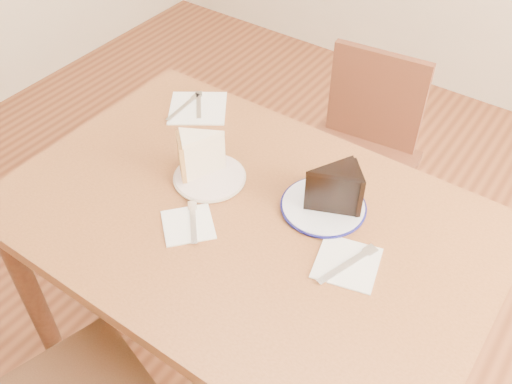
# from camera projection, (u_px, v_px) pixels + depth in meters

# --- Properties ---
(ground) EXTENTS (4.00, 4.00, 0.00)m
(ground) POSITION_uv_depth(u_px,v_px,m) (248.00, 370.00, 1.91)
(ground) COLOR #4C2414
(ground) RESTS_ON ground
(table) EXTENTS (1.20, 0.80, 0.75)m
(table) POSITION_uv_depth(u_px,v_px,m) (246.00, 242.00, 1.47)
(table) COLOR #542D17
(table) RESTS_ON ground
(chair_far) EXTENTS (0.44, 0.44, 0.80)m
(chair_far) POSITION_uv_depth(u_px,v_px,m) (357.00, 157.00, 2.02)
(chair_far) COLOR #391A11
(chair_far) RESTS_ON ground
(plate_cream) EXTENTS (0.18, 0.18, 0.01)m
(plate_cream) POSITION_uv_depth(u_px,v_px,m) (210.00, 177.00, 1.49)
(plate_cream) COLOR silver
(plate_cream) RESTS_ON table
(plate_navy) EXTENTS (0.20, 0.20, 0.01)m
(plate_navy) POSITION_uv_depth(u_px,v_px,m) (323.00, 206.00, 1.41)
(plate_navy) COLOR white
(plate_navy) RESTS_ON table
(carrot_cake) EXTENTS (0.13, 0.13, 0.11)m
(carrot_cake) POSITION_uv_depth(u_px,v_px,m) (204.00, 154.00, 1.46)
(carrot_cake) COLOR beige
(carrot_cake) RESTS_ON plate_cream
(chocolate_cake) EXTENTS (0.15, 0.15, 0.11)m
(chocolate_cake) POSITION_uv_depth(u_px,v_px,m) (329.00, 190.00, 1.36)
(chocolate_cake) COLOR black
(chocolate_cake) RESTS_ON plate_navy
(napkin_cream) EXTENTS (0.17, 0.17, 0.00)m
(napkin_cream) POSITION_uv_depth(u_px,v_px,m) (188.00, 225.00, 1.37)
(napkin_cream) COLOR white
(napkin_cream) RESTS_ON table
(napkin_navy) EXTENTS (0.17, 0.17, 0.00)m
(napkin_navy) POSITION_uv_depth(u_px,v_px,m) (347.00, 263.00, 1.29)
(napkin_navy) COLOR white
(napkin_navy) RESTS_ON table
(napkin_spare) EXTENTS (0.23, 0.23, 0.00)m
(napkin_spare) POSITION_uv_depth(u_px,v_px,m) (198.00, 108.00, 1.72)
(napkin_spare) COLOR white
(napkin_spare) RESTS_ON table
(fork_cream) EXTENTS (0.10, 0.11, 0.00)m
(fork_cream) POSITION_uv_depth(u_px,v_px,m) (193.00, 222.00, 1.37)
(fork_cream) COLOR silver
(fork_cream) RESTS_ON napkin_cream
(knife_navy) EXTENTS (0.07, 0.17, 0.00)m
(knife_navy) POSITION_uv_depth(u_px,v_px,m) (347.00, 265.00, 1.28)
(knife_navy) COLOR silver
(knife_navy) RESTS_ON napkin_navy
(fork_spare) EXTENTS (0.10, 0.12, 0.00)m
(fork_spare) POSITION_uv_depth(u_px,v_px,m) (199.00, 105.00, 1.72)
(fork_spare) COLOR silver
(fork_spare) RESTS_ON napkin_spare
(knife_spare) EXTENTS (0.03, 0.16, 0.00)m
(knife_spare) POSITION_uv_depth(u_px,v_px,m) (183.00, 107.00, 1.72)
(knife_spare) COLOR silver
(knife_spare) RESTS_ON napkin_spare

